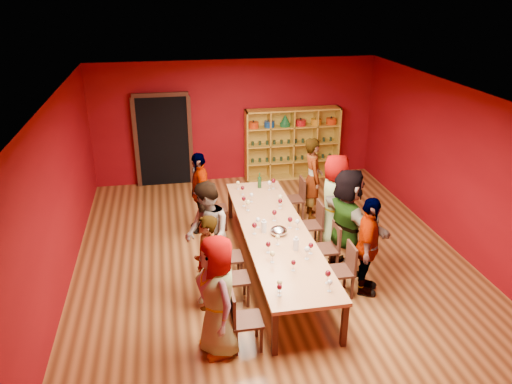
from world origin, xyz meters
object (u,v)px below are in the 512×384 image
person_left_4 (200,192)px  chair_person_right_3 (314,222)px  person_left_0 (218,296)px  chair_person_right_1 (344,267)px  person_right_4 (313,178)px  tasting_table (275,233)px  person_left_2 (207,235)px  person_right_3 (334,201)px  chair_person_left_2 (225,254)px  chair_person_right_2 (330,245)px  person_right_2 (347,221)px  spittoon_bowl (279,231)px  shelving_unit (292,140)px  chair_person_left_4 (212,206)px  chair_person_right_4 (297,196)px  person_right_1 (368,247)px  chair_person_left_1 (230,275)px  person_left_1 (207,262)px  chair_person_left_0 (241,317)px  wine_bottle (260,182)px

person_left_4 → chair_person_right_3: person_left_4 is taller
person_left_0 → chair_person_right_1: size_ratio=1.95×
chair_person_right_3 → person_right_4: (0.33, 1.26, 0.38)m
tasting_table → person_left_2: person_left_2 is taller
person_left_2 → person_right_3: (2.47, 0.89, 0.01)m
chair_person_left_2 → chair_person_right_2: bearing=-0.9°
person_right_2 → spittoon_bowl: (-1.17, 0.08, -0.12)m
person_left_2 → person_left_4: 1.97m
person_right_2 → chair_person_right_3: 1.06m
person_right_2 → person_left_2: bearing=75.7°
shelving_unit → chair_person_left_4: shelving_unit is taller
person_left_4 → chair_person_right_2: 2.89m
chair_person_right_4 → chair_person_right_2: bearing=-90.0°
chair_person_left_4 → person_right_2: person_right_2 is taller
person_right_1 → person_right_4: bearing=25.4°
person_left_0 → chair_person_left_1: person_left_0 is taller
person_right_2 → person_left_1: bearing=90.9°
shelving_unit → chair_person_right_1: (-0.49, -5.29, -0.49)m
chair_person_left_2 → chair_person_left_1: bearing=-90.0°
chair_person_left_4 → chair_person_right_1: same height
chair_person_left_0 → person_right_1: bearing=23.6°
shelving_unit → spittoon_bowl: 4.69m
tasting_table → shelving_unit: size_ratio=1.88×
chair_person_left_2 → chair_person_right_2: 1.82m
chair_person_right_1 → chair_person_right_3: 1.65m
person_left_0 → spittoon_bowl: bearing=131.1°
chair_person_right_2 → person_right_2: (0.28, 0.00, 0.44)m
shelving_unit → chair_person_right_4: size_ratio=2.70×
chair_person_left_0 → chair_person_right_4: size_ratio=1.00×
shelving_unit → chair_person_left_1: shelving_unit is taller
person_left_2 → chair_person_right_2: size_ratio=2.01×
wine_bottle → person_left_2: bearing=-121.0°
chair_person_left_1 → person_right_3: size_ratio=0.49×
chair_person_right_2 → chair_person_left_1: bearing=-160.8°
person_right_3 → person_right_4: size_ratio=1.03×
chair_person_left_4 → person_right_1: 3.51m
person_left_1 → person_left_2: bearing=-173.3°
chair_person_left_4 → wine_bottle: (1.01, 0.18, 0.38)m
person_left_2 → person_left_4: (0.04, 1.96, -0.07)m
person_left_2 → chair_person_right_2: person_left_2 is taller
chair_person_right_2 → person_left_0: bearing=-141.6°
person_left_1 → person_left_2: 0.68m
wine_bottle → chair_person_right_1: bearing=-74.4°
chair_person_right_3 → person_right_4: 1.35m
person_right_1 → person_right_2: bearing=31.1°
person_left_2 → tasting_table: bearing=90.3°
wine_bottle → chair_person_right_3: bearing=-57.2°
spittoon_bowl → person_right_2: bearing=-4.1°
person_left_4 → wine_bottle: bearing=91.5°
person_right_2 → spittoon_bowl: size_ratio=6.50×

